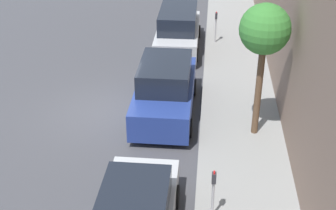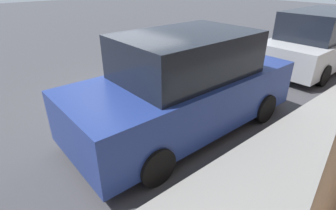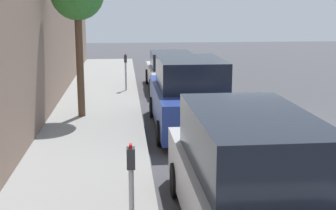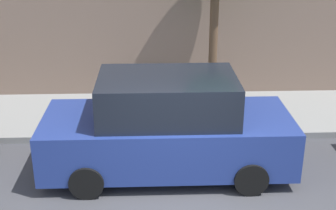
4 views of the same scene
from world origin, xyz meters
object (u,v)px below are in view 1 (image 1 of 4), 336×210
(parking_meter_far, at_px, (216,24))
(parked_minivan_third, at_px, (178,30))
(street_tree, at_px, (265,31))
(parking_meter_near, at_px, (213,189))
(parked_suv_second, at_px, (165,90))

(parking_meter_far, bearing_deg, parked_minivan_third, -161.87)
(parked_minivan_third, xyz_separation_m, street_tree, (3.11, -7.42, 2.74))
(parking_meter_near, distance_m, street_tree, 5.12)
(parking_meter_near, bearing_deg, parked_suv_second, 107.80)
(parked_suv_second, height_order, street_tree, street_tree)
(parked_minivan_third, distance_m, parking_meter_far, 1.85)
(parked_minivan_third, distance_m, parking_meter_near, 11.72)
(parked_minivan_third, bearing_deg, parked_suv_second, -89.89)
(parking_meter_near, height_order, parking_meter_far, parking_meter_far)
(parked_minivan_third, relative_size, parking_meter_near, 3.46)
(street_tree, bearing_deg, parked_minivan_third, 112.70)
(parking_meter_near, xyz_separation_m, street_tree, (1.35, 4.17, 2.64))
(parked_minivan_third, relative_size, parking_meter_far, 3.28)
(parked_suv_second, relative_size, street_tree, 1.10)
(parking_meter_near, xyz_separation_m, parking_meter_far, (-0.00, 12.17, 0.05))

